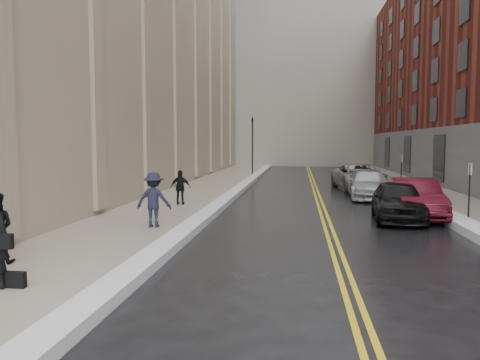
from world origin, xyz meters
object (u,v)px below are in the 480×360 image
(car_silver_near, at_px, (369,184))
(car_black, at_px, (398,201))
(pedestrian_b, at_px, (154,200))
(car_silver_far, at_px, (360,177))
(pedestrian_c, at_px, (181,187))
(car_maroon, at_px, (414,198))

(car_silver_near, bearing_deg, car_black, -86.72)
(pedestrian_b, bearing_deg, car_black, -160.39)
(car_silver_far, bearing_deg, pedestrian_c, -141.75)
(car_silver_near, distance_m, car_silver_far, 4.45)
(car_silver_near, bearing_deg, pedestrian_c, -149.06)
(car_black, xyz_separation_m, car_silver_far, (0.04, 11.74, 0.05))
(car_silver_near, distance_m, pedestrian_c, 10.37)
(car_silver_far, height_order, pedestrian_c, pedestrian_c)
(car_maroon, relative_size, car_silver_near, 0.93)
(car_silver_near, bearing_deg, car_silver_far, 92.08)
(pedestrian_b, bearing_deg, pedestrian_c, -85.58)
(car_maroon, distance_m, car_silver_far, 10.99)
(car_black, bearing_deg, car_maroon, 49.41)
(car_black, relative_size, pedestrian_b, 2.45)
(car_maroon, xyz_separation_m, car_silver_near, (-0.83, 6.51, -0.04))
(car_maroon, relative_size, pedestrian_b, 2.58)
(car_silver_near, height_order, pedestrian_c, pedestrian_c)
(car_maroon, bearing_deg, car_black, -133.83)
(car_maroon, height_order, car_silver_near, car_maroon)
(car_silver_far, distance_m, pedestrian_b, 17.33)
(car_silver_near, distance_m, pedestrian_b, 13.62)
(car_black, relative_size, car_maroon, 0.95)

